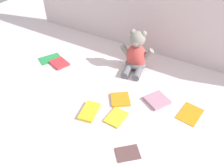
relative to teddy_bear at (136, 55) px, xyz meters
The scene contains 11 objects.
ground_plane 0.22m from the teddy_bear, 82.26° to the right, with size 3.20×3.20×0.00m, color silver.
backdrop_drape 0.32m from the teddy_bear, 83.40° to the left, with size 1.86×0.03×0.61m, color silver.
teddy_bear is the anchor object (origin of this frame).
book_case_0 0.59m from the teddy_bear, 66.55° to the right, with size 0.07×0.09×0.01m, color brown.
book_case_1 0.42m from the teddy_bear, 75.83° to the right, with size 0.08×0.10×0.01m, color yellow.
book_case_2 0.44m from the teddy_bear, 93.42° to the right, with size 0.07×0.12×0.02m, color yellow.
book_case_3 0.47m from the teddy_bear, 154.00° to the right, with size 0.09×0.11×0.01m, color red.
book_case_4 0.30m from the teddy_bear, 78.52° to the right, with size 0.09×0.10×0.01m, color orange.
book_case_5 0.44m from the teddy_bear, 27.36° to the right, with size 0.09×0.13×0.01m, color orange.
book_case_6 0.30m from the teddy_bear, 41.69° to the right, with size 0.10×0.10×0.02m, color #B98097.
book_case_7 0.54m from the teddy_bear, 159.74° to the right, with size 0.09×0.13×0.01m, color green.
Camera 1 is at (0.41, -0.80, 0.79)m, focal length 36.11 mm.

